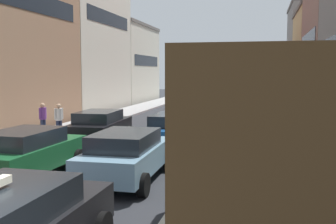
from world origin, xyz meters
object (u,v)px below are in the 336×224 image
bus_mid_queue_primary (213,77)px  sedan_right_lane_behind_truck (250,136)px  sedan_centre_lane_second (127,154)px  hatchback_centre_lane_third (174,130)px  wagon_left_lane_second (27,152)px  sedan_left_lane_third (100,126)px  pedestrian_near_kerb (59,118)px  removalist_box_truck (260,134)px  coupe_centre_lane_fourth (194,115)px  pedestrian_far_sidewalk (43,117)px

bus_mid_queue_primary → sedan_right_lane_behind_truck: bearing=-168.5°
sedan_centre_lane_second → hatchback_centre_lane_third: bearing=-3.7°
sedan_centre_lane_second → wagon_left_lane_second: 3.11m
sedan_left_lane_third → bus_mid_queue_primary: size_ratio=0.42×
sedan_right_lane_behind_truck → pedestrian_near_kerb: pedestrian_near_kerb is taller
sedan_centre_lane_second → hatchback_centre_lane_third: (0.29, 5.27, 0.00)m
hatchback_centre_lane_third → sedan_left_lane_third: bearing=82.5°
removalist_box_truck → bus_mid_queue_primary: bus_mid_queue_primary is taller
sedan_right_lane_behind_truck → removalist_box_truck: bearing=179.3°
sedan_centre_lane_second → sedan_right_lane_behind_truck: 5.62m
removalist_box_truck → sedan_left_lane_third: removalist_box_truck is taller
coupe_centre_lane_fourth → pedestrian_far_sidewalk: (-7.17, -3.93, 0.15)m
sedan_right_lane_behind_truck → pedestrian_near_kerb: size_ratio=2.65×
sedan_centre_lane_second → sedan_right_lane_behind_truck: bearing=-38.6°
sedan_centre_lane_second → pedestrian_near_kerb: size_ratio=2.60×
hatchback_centre_lane_third → sedan_right_lane_behind_truck: same height
pedestrian_near_kerb → coupe_centre_lane_fourth: bearing=-123.1°
pedestrian_near_kerb → pedestrian_far_sidewalk: 1.02m
sedan_centre_lane_second → sedan_left_lane_third: same height
sedan_centre_lane_second → pedestrian_near_kerb: pedestrian_near_kerb is taller
wagon_left_lane_second → sedan_right_lane_behind_truck: (6.56, 4.74, 0.00)m
sedan_centre_lane_second → bus_mid_queue_primary: size_ratio=0.41×
hatchback_centre_lane_third → sedan_right_lane_behind_truck: bearing=-105.1°
pedestrian_far_sidewalk → pedestrian_near_kerb: bearing=177.4°
sedan_right_lane_behind_truck → pedestrian_far_sidewalk: bearing=71.1°
bus_mid_queue_primary → wagon_left_lane_second: bearing=171.2°
sedan_left_lane_third → bus_mid_queue_primary: bus_mid_queue_primary is taller
sedan_centre_lane_second → pedestrian_far_sidewalk: pedestrian_far_sidewalk is taller
sedan_left_lane_third → pedestrian_far_sidewalk: size_ratio=2.64×
coupe_centre_lane_fourth → pedestrian_near_kerb: 7.42m
removalist_box_truck → sedan_right_lane_behind_truck: bearing=2.1°
removalist_box_truck → hatchback_centre_lane_third: (-3.55, 8.05, -1.18)m
removalist_box_truck → wagon_left_lane_second: 7.45m
sedan_centre_lane_second → sedan_right_lane_behind_truck: same height
wagon_left_lane_second → hatchback_centre_lane_third: 6.53m
bus_mid_queue_primary → sedan_centre_lane_second: bearing=179.6°
hatchback_centre_lane_third → pedestrian_far_sidewalk: (-7.29, 2.01, 0.15)m
sedan_left_lane_third → coupe_centre_lane_fourth: 6.45m
sedan_left_lane_third → sedan_right_lane_behind_truck: (6.71, -1.31, 0.00)m
hatchback_centre_lane_third → sedan_right_lane_behind_truck: (3.17, -0.85, 0.00)m
wagon_left_lane_second → sedan_right_lane_behind_truck: bearing=-52.5°
bus_mid_queue_primary → hatchback_centre_lane_third: bearing=-179.5°
sedan_right_lane_behind_truck → pedestrian_near_kerb: bearing=70.6°
sedan_left_lane_third → pedestrian_near_kerb: 3.07m
removalist_box_truck → sedan_left_lane_third: 11.14m
sedan_left_lane_third → pedestrian_near_kerb: size_ratio=2.64×
sedan_centre_lane_second → coupe_centre_lane_fourth: (0.17, 11.21, 0.00)m
hatchback_centre_lane_third → sedan_left_lane_third: 3.56m
pedestrian_near_kerb → sedan_left_lane_third: bearing=177.0°
removalist_box_truck → pedestrian_near_kerb: (-9.84, 9.87, -1.03)m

